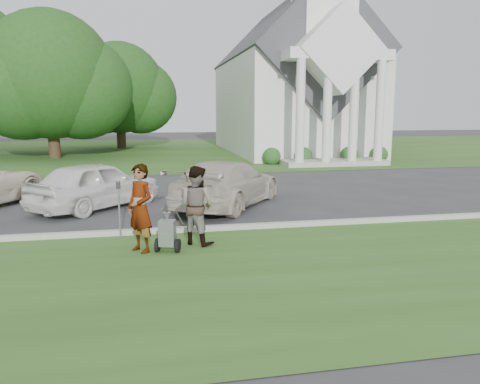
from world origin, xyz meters
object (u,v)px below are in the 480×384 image
object	(u,v)px
car_b	(96,185)
car_c	(227,183)
person_right	(196,206)
tree_back	(119,92)
parking_meter_near	(119,202)
church	(292,73)
striping_cart	(168,234)
person_left	(140,209)
tree_left	(50,81)

from	to	relation	value
car_b	car_c	xyz separation A→B (m)	(4.27, -0.54, -0.01)
person_right	car_b	world-z (taller)	person_right
tree_back	parking_meter_near	distance (m)	29.93
tree_back	car_b	world-z (taller)	tree_back
church	tree_back	distance (m)	14.77
striping_cart	parking_meter_near	bearing A→B (deg)	144.71
parking_meter_near	car_b	world-z (taller)	car_b
striping_cart	person_left	xyz separation A→B (m)	(-0.58, 0.14, 0.57)
church	car_c	distance (m)	21.68
striping_cart	person_left	size ratio (longest dim) A/B	0.58
parking_meter_near	person_left	bearing A→B (deg)	-67.83
car_c	church	bearing A→B (deg)	-79.87
church	person_right	bearing A→B (deg)	-112.33
tree_left	car_c	world-z (taller)	tree_left
car_b	person_left	bearing A→B (deg)	148.67
tree_back	person_left	world-z (taller)	tree_back
person_left	car_c	world-z (taller)	person_left
striping_cart	car_b	distance (m)	5.80
church	striping_cart	xyz separation A→B (m)	(-10.45, -24.25, -5.51)
parking_meter_near	church	bearing A→B (deg)	63.06
church	tree_back	size ratio (longest dim) A/B	2.51
tree_back	person_left	bearing A→B (deg)	-86.35
striping_cart	car_c	bearing A→B (deg)	82.97
person_right	parking_meter_near	world-z (taller)	person_right
tree_back	car_c	xyz separation A→B (m)	(4.75, -26.25, -3.95)
striping_cart	car_b	world-z (taller)	car_b
tree_back	striping_cart	world-z (taller)	tree_back
car_b	tree_back	bearing A→B (deg)	-46.03
tree_back	person_left	distance (m)	31.27
tree_left	striping_cart	xyz separation A→B (m)	(6.56, -23.12, -4.68)
person_right	parking_meter_near	bearing A→B (deg)	13.98
tree_back	striping_cart	size ratio (longest dim) A/B	8.32
tree_left	striping_cart	distance (m)	24.48
person_left	person_right	bearing A→B (deg)	67.22
striping_cart	person_left	distance (m)	0.83
tree_left	person_left	bearing A→B (deg)	-75.42
car_c	parking_meter_near	bearing A→B (deg)	79.00
car_c	tree_left	bearing A→B (deg)	-31.15
church	tree_left	distance (m)	17.07
parking_meter_near	car_b	size ratio (longest dim) A/B	0.32
person_right	car_b	size ratio (longest dim) A/B	0.41
person_left	parking_meter_near	size ratio (longest dim) A/B	1.37
striping_cart	car_c	size ratio (longest dim) A/B	0.22
person_left	parking_meter_near	bearing A→B (deg)	162.29
striping_cart	car_b	bearing A→B (deg)	128.17
car_b	car_c	world-z (taller)	car_b
tree_back	tree_left	bearing A→B (deg)	-116.57
car_c	striping_cart	bearing A→B (deg)	99.01
tree_left	striping_cart	size ratio (longest dim) A/B	9.19
car_b	car_c	bearing A→B (deg)	-144.28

